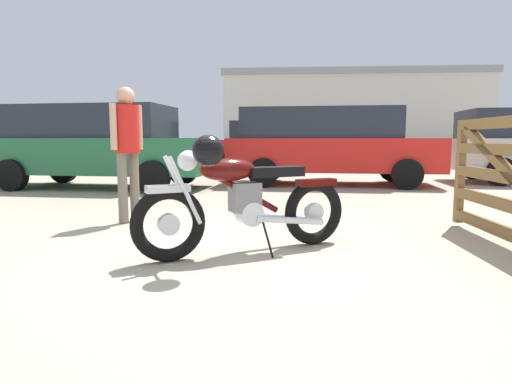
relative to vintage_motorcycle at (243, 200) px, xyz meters
The scene contains 8 objects.
ground_plane 0.50m from the vintage_motorcycle, 72.68° to the left, with size 80.00×80.00×0.00m, color tan.
vintage_motorcycle is the anchor object (origin of this frame).
bystander 2.17m from the vintage_motorcycle, 139.74° to the left, with size 0.30×0.41×1.66m.
white_estate_far 11.56m from the vintage_motorcycle, 95.10° to the left, with size 4.45×2.51×1.67m.
pale_sedan_back 14.40m from the vintage_motorcycle, 128.70° to the left, with size 4.72×2.02×1.74m.
red_hatchback_near 6.47m from the vintage_motorcycle, 126.63° to the left, with size 4.79×2.16×1.74m.
blue_hatchback_right 6.49m from the vintage_motorcycle, 80.00° to the left, with size 4.76×2.09×1.74m.
industrial_building 35.17m from the vintage_motorcycle, 82.47° to the left, with size 21.08×9.95×6.50m.
Camera 1 is at (0.49, -3.90, 1.02)m, focal length 30.56 mm.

